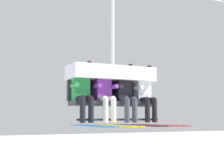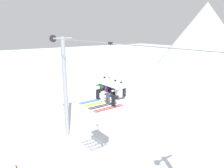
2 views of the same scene
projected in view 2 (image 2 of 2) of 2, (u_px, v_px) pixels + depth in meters
mountain_peak_west at (205, 35)px, 56.70m from camera, size 23.92×23.92×15.93m
lift_tower_near at (65, 86)px, 18.40m from camera, size 0.36×1.88×8.78m
lift_cable at (112, 43)px, 10.99m from camera, size 17.42×0.05×0.05m
chairlift_chair at (112, 84)px, 11.65m from camera, size 1.87×0.74×3.11m
skier_green at (101, 88)px, 12.16m from camera, size 0.48×1.70×1.34m
skier_purple at (106, 90)px, 11.78m from camera, size 0.46×1.70×1.23m
skier_black at (111, 91)px, 11.40m from camera, size 0.48×1.70×1.34m
skier_white at (117, 93)px, 11.03m from camera, size 0.48×1.70×1.34m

